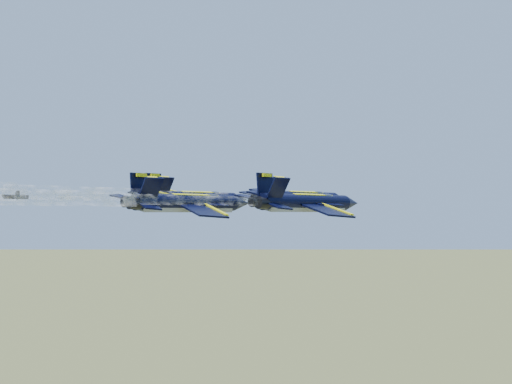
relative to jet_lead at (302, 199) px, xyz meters
The scene contains 5 objects.
jet_lead is the anchor object (origin of this frame).
jet_left 14.43m from the jet_lead, 144.93° to the right, with size 14.40×19.35×4.70m.
jet_right 13.70m from the jet_lead, 58.92° to the right, with size 14.40×19.35×4.70m.
jet_slot 20.04m from the jet_lead, 102.43° to the right, with size 14.40×19.35×4.70m.
smoke_trail_lead 40.19m from the jet_lead, 102.10° to the right, with size 12.52×51.09×2.15m.
Camera 1 is at (46.79, -77.12, 104.53)m, focal length 50.00 mm.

